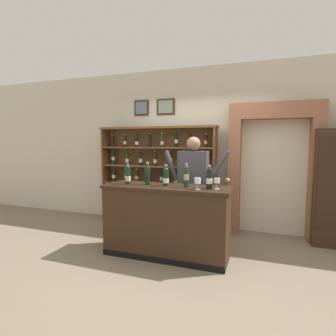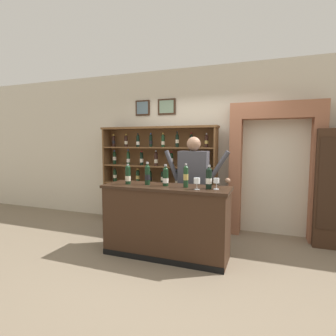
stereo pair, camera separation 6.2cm
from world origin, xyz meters
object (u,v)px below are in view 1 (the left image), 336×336
Objects in this scene: wine_shelf at (157,173)px; tasting_bottle_rosso at (209,178)px; tasting_bottle_vin_santo at (128,175)px; tasting_bottle_brunello at (186,176)px; wine_glass_center at (217,181)px; tasting_bottle_bianco at (148,174)px; shopkeeper at (193,177)px; wine_glass_right at (198,181)px; tasting_bottle_prosecco at (166,176)px; tasting_counter at (166,221)px.

tasting_bottle_rosso is at bearing -45.50° from wine_shelf.
tasting_bottle_vin_santo is 0.90× the size of tasting_bottle_brunello.
wine_glass_center is (1.29, 0.02, -0.03)m from tasting_bottle_vin_santo.
tasting_bottle_vin_santo is 0.89× the size of tasting_bottle_bianco.
shopkeeper is 5.17× the size of tasting_bottle_bianco.
wine_glass_right is (0.18, -0.11, -0.05)m from tasting_bottle_brunello.
shopkeeper is 5.20× the size of tasting_bottle_brunello.
tasting_bottle_prosecco is 0.50m from wine_glass_right.
wine_glass_right is at bearing -51.17° from wine_shelf.
tasting_bottle_vin_santo is 0.30m from tasting_bottle_bianco.
wine_glass_right is at bearing -15.14° from tasting_counter.
wine_glass_center is at bearing -52.86° from shopkeeper.
wine_shelf is 1.87m from wine_glass_center.
tasting_counter is 0.73m from tasting_bottle_brunello.
shopkeeper is at bearing -36.96° from wine_shelf.
shopkeeper is 0.77m from wine_glass_right.
tasting_bottle_rosso is at bearing 41.82° from wine_glass_right.
wine_shelf is at bearing 116.84° from tasting_bottle_prosecco.
tasting_bottle_prosecco reaches higher than wine_glass_center.
tasting_bottle_vin_santo is at bearing -175.26° from tasting_bottle_prosecco.
tasting_bottle_bianco is at bearing 9.29° from tasting_bottle_vin_santo.
tasting_bottle_rosso reaches higher than wine_glass_center.
tasting_counter is 12.16× the size of wine_glass_center.
tasting_bottle_brunello is at bearing -4.25° from tasting_bottle_prosecco.
wine_shelf is at bearing 116.98° from tasting_counter.
tasting_bottle_vin_santo is (-0.82, -0.64, 0.08)m from shopkeeper.
tasting_bottle_prosecco is 0.96× the size of tasting_bottle_rosso.
tasting_bottle_vin_santo is (-0.58, -0.04, 0.64)m from tasting_counter.
tasting_bottle_rosso is at bearing -1.57° from tasting_bottle_prosecco.
tasting_bottle_prosecco reaches higher than tasting_counter.
wine_glass_center is (0.23, 0.10, -0.01)m from wine_glass_right.
wine_shelf reaches higher than tasting_bottle_brunello.
tasting_bottle_bianco reaches higher than tasting_bottle_brunello.
tasting_bottle_prosecco is at bearing 175.75° from tasting_bottle_brunello.
tasting_bottle_vin_santo is 0.97× the size of tasting_bottle_prosecco.
tasting_bottle_rosso is at bearing 1.47° from tasting_bottle_vin_santo.
wine_glass_center is (1.36, -1.29, 0.08)m from wine_shelf.
shopkeeper is 5.81× the size of tasting_bottle_vin_santo.
tasting_bottle_rosso is at bearing -1.10° from tasting_bottle_bianco.
tasting_bottle_brunello is (0.94, -1.28, 0.14)m from wine_shelf.
wine_shelf is 1.10m from shopkeeper.
tasting_bottle_prosecco is 0.72m from wine_glass_center.
shopkeeper is 0.80m from tasting_bottle_bianco.
tasting_bottle_rosso is 2.04× the size of wine_glass_right.
tasting_bottle_vin_santo is 1.99× the size of wine_glass_center.
tasting_counter is 0.64m from tasting_bottle_prosecco.
wine_glass_right is at bearing -156.28° from wine_glass_center.
tasting_bottle_bianco is 0.78m from wine_glass_right.
tasting_bottle_vin_santo is 1.29m from wine_glass_center.
wine_shelf is 15.58× the size of wine_glass_center.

